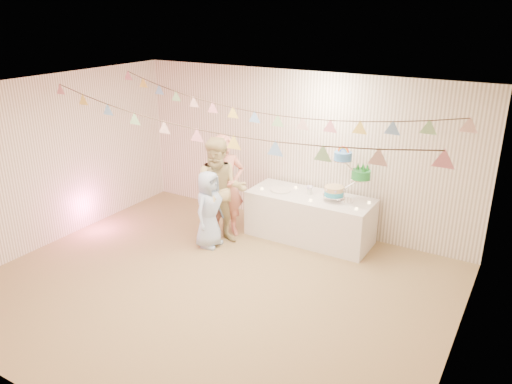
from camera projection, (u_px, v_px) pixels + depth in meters
The scene contains 24 objects.
floor at pixel (213, 287), 6.69m from camera, with size 6.00×6.00×0.00m, color olive.
ceiling at pixel (206, 93), 5.77m from camera, with size 6.00×6.00×0.00m, color silver.
back_wall at pixel (298, 150), 8.24m from camera, with size 6.00×6.00×0.00m, color white.
front_wall at pixel (37, 289), 4.22m from camera, with size 6.00×6.00×0.00m, color white.
left_wall at pixel (51, 161), 7.67m from camera, with size 5.00×5.00×0.00m, color white.
right_wall at pixel (463, 255), 4.80m from camera, with size 5.00×5.00×0.00m, color white.
table at pixel (310, 217), 7.97m from camera, with size 1.98×0.79×0.74m, color silver.
cake_stand at pixel (347, 176), 7.47m from camera, with size 0.72×0.42×0.80m, color silver, non-canonical shape.
cake_bottom at pixel (334, 195), 7.61m from camera, with size 0.31×0.31×0.15m, color #2BA4CB, non-canonical shape.
cake_middle at pixel (360, 179), 7.48m from camera, with size 0.27×0.27×0.22m, color #1B7F34, non-canonical shape.
cake_top_tier at pixel (343, 161), 7.40m from camera, with size 0.25×0.25×0.19m, color #3D79C0, non-canonical shape.
platter at pixel (281, 190), 8.03m from camera, with size 0.32×0.32×0.02m, color white.
posy at pixel (310, 189), 7.87m from camera, with size 0.13×0.13×0.15m, color white, non-canonical shape.
person_adult_a at pixel (226, 187), 7.95m from camera, with size 0.61×0.40×1.68m, color tan.
person_adult_b at pixel (220, 191), 7.70m from camera, with size 0.83×0.65×1.70m, color tan.
person_child at pixel (209, 209), 7.65m from camera, with size 0.60×0.39×1.23m, color #A3BFE6.
bunting_back at pixel (255, 100), 6.75m from camera, with size 5.60×1.10×0.40m, color pink, non-canonical shape.
bunting_front at pixel (197, 120), 5.71m from camera, with size 5.60×0.90×0.36m, color #72A5E5, non-canonical shape.
tealight_0 at pixel (262, 189), 8.10m from camera, with size 0.04×0.04×0.03m, color #FFD88C.
tealight_1 at pixel (296, 187), 8.15m from camera, with size 0.04×0.04×0.03m, color #FFD88C.
tealight_2 at pixel (311, 200), 7.61m from camera, with size 0.04×0.04×0.03m, color #FFD88C.
tealight_3 at pixel (337, 194), 7.84m from camera, with size 0.04×0.04×0.03m, color #FFD88C.
tealight_4 at pixel (357, 209), 7.30m from camera, with size 0.04×0.04×0.03m, color #FFD88C.
tealight_5 at pixel (369, 202), 7.52m from camera, with size 0.04×0.04×0.03m, color #FFD88C.
Camera 1 is at (3.46, -4.70, 3.56)m, focal length 35.00 mm.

